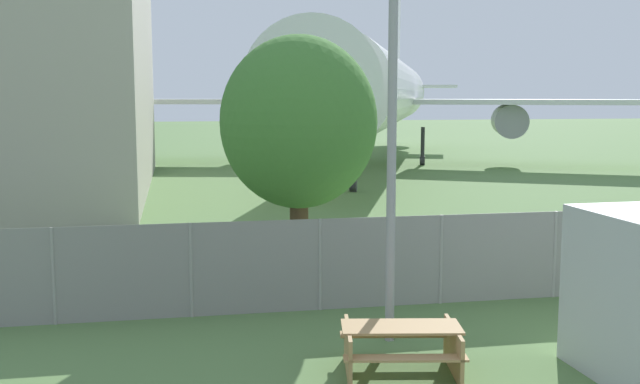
# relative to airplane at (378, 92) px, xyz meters

# --- Properties ---
(perimeter_fence) EXTENTS (56.07, 0.07, 1.86)m
(perimeter_fence) POSITION_rel_airplane_xyz_m (-6.64, -29.23, -3.56)
(perimeter_fence) COLOR gray
(perimeter_fence) RESTS_ON ground
(airplane) EXTENTS (35.79, 44.16, 13.34)m
(airplane) POSITION_rel_airplane_xyz_m (0.00, 0.00, 0.00)
(airplane) COLOR white
(airplane) RESTS_ON ground
(picnic_bench_near_cabin) EXTENTS (2.06, 1.70, 0.76)m
(picnic_bench_near_cabin) POSITION_rel_airplane_xyz_m (-8.60, -32.86, -4.01)
(picnic_bench_near_cabin) COLOR tan
(picnic_bench_near_cabin) RESTS_ON ground
(tree_behind_benches) EXTENTS (3.47, 3.47, 5.62)m
(tree_behind_benches) POSITION_rel_airplane_xyz_m (-9.30, -27.33, -0.80)
(tree_behind_benches) COLOR #4C3823
(tree_behind_benches) RESTS_ON ground
(light_mast) EXTENTS (0.44, 0.44, 7.75)m
(light_mast) POSITION_rel_airplane_xyz_m (-8.34, -31.31, 0.25)
(light_mast) COLOR #99999E
(light_mast) RESTS_ON ground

